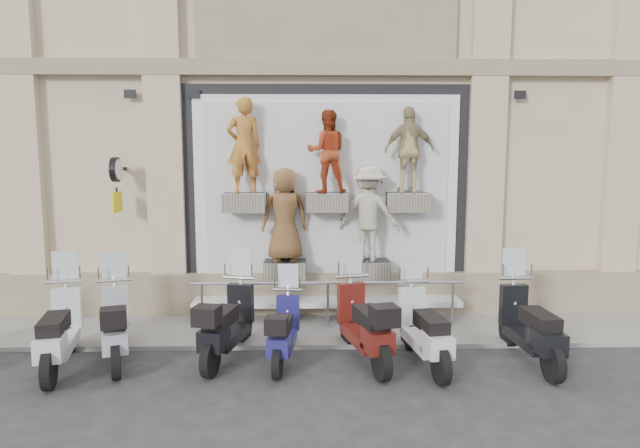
# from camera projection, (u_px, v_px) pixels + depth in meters

# --- Properties ---
(ground) EXTENTS (90.00, 90.00, 0.00)m
(ground) POSITION_uv_depth(u_px,v_px,m) (333.00, 373.00, 8.53)
(ground) COLOR #29292C
(ground) RESTS_ON ground
(sidewalk) EXTENTS (16.00, 2.20, 0.08)m
(sidewalk) POSITION_uv_depth(u_px,v_px,m) (328.00, 327.00, 10.61)
(sidewalk) COLOR #999690
(sidewalk) RESTS_ON ground
(building) EXTENTS (14.00, 8.60, 12.00)m
(building) POSITION_uv_depth(u_px,v_px,m) (321.00, 44.00, 14.66)
(building) COLOR beige
(building) RESTS_ON ground
(shop_vitrine) EXTENTS (5.60, 0.99, 4.30)m
(shop_vitrine) POSITION_uv_depth(u_px,v_px,m) (330.00, 199.00, 10.93)
(shop_vitrine) COLOR black
(shop_vitrine) RESTS_ON ground
(guard_rail) EXTENTS (5.06, 0.10, 0.93)m
(guard_rail) POSITION_uv_depth(u_px,v_px,m) (328.00, 306.00, 10.45)
(guard_rail) COLOR #9EA0A5
(guard_rail) RESTS_ON ground
(clock_sign_bracket) EXTENTS (0.10, 0.80, 1.02)m
(clock_sign_bracket) POSITION_uv_depth(u_px,v_px,m) (116.00, 178.00, 10.51)
(clock_sign_bracket) COLOR black
(clock_sign_bracket) RESTS_ON ground
(scooter_b) EXTENTS (1.02, 2.18, 1.70)m
(scooter_b) POSITION_uv_depth(u_px,v_px,m) (58.00, 315.00, 8.59)
(scooter_b) COLOR silver
(scooter_b) RESTS_ON ground
(scooter_c) EXTENTS (1.18, 2.11, 1.64)m
(scooter_c) POSITION_uv_depth(u_px,v_px,m) (115.00, 311.00, 8.91)
(scooter_c) COLOR #9DA1AA
(scooter_c) RESTS_ON ground
(scooter_d) EXTENTS (1.03, 2.13, 1.66)m
(scooter_d) POSITION_uv_depth(u_px,v_px,m) (228.00, 308.00, 9.00)
(scooter_d) COLOR black
(scooter_d) RESTS_ON ground
(scooter_e) EXTENTS (0.69, 1.83, 1.45)m
(scooter_e) POSITION_uv_depth(u_px,v_px,m) (283.00, 317.00, 8.88)
(scooter_e) COLOR navy
(scooter_e) RESTS_ON ground
(scooter_f) EXTENTS (1.11, 2.22, 1.73)m
(scooter_f) POSITION_uv_depth(u_px,v_px,m) (364.00, 308.00, 8.89)
(scooter_f) COLOR #50120D
(scooter_f) RESTS_ON ground
(scooter_g) EXTENTS (0.87, 2.10, 1.66)m
(scooter_g) POSITION_uv_depth(u_px,v_px,m) (424.00, 313.00, 8.75)
(scooter_g) COLOR silver
(scooter_g) RESTS_ON ground
(scooter_h) EXTENTS (0.75, 2.13, 1.70)m
(scooter_h) POSITION_uv_depth(u_px,v_px,m) (531.00, 310.00, 8.84)
(scooter_h) COLOR black
(scooter_h) RESTS_ON ground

